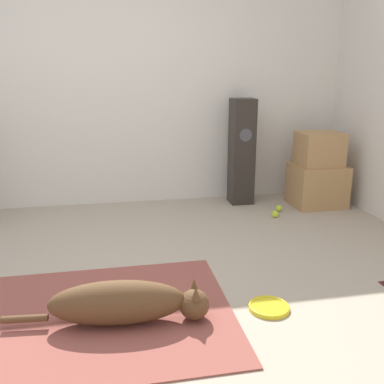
# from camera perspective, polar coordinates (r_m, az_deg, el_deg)

# --- Properties ---
(ground_plane) EXTENTS (12.00, 12.00, 0.00)m
(ground_plane) POSITION_cam_1_polar(r_m,az_deg,el_deg) (2.83, -10.49, -13.70)
(ground_plane) COLOR #B2A38E
(wall_back) EXTENTS (8.00, 0.06, 2.55)m
(wall_back) POSITION_cam_1_polar(r_m,az_deg,el_deg) (4.57, -11.77, 14.14)
(wall_back) COLOR silver
(wall_back) RESTS_ON ground_plane
(area_rug) EXTENTS (1.63, 1.25, 0.01)m
(area_rug) POSITION_cam_1_polar(r_m,az_deg,el_deg) (2.65, -13.05, -15.90)
(area_rug) COLOR #934C42
(area_rug) RESTS_ON ground_plane
(dog) EXTENTS (1.15, 0.29, 0.26)m
(dog) POSITION_cam_1_polar(r_m,az_deg,el_deg) (2.50, -8.80, -14.39)
(dog) COLOR brown
(dog) RESTS_ON area_rug
(frisbee) EXTENTS (0.25, 0.25, 0.03)m
(frisbee) POSITION_cam_1_polar(r_m,az_deg,el_deg) (2.71, 10.23, -14.86)
(frisbee) COLOR yellow
(frisbee) RESTS_ON ground_plane
(cardboard_box_lower) EXTENTS (0.53, 0.45, 0.44)m
(cardboard_box_lower) POSITION_cam_1_polar(r_m,az_deg,el_deg) (4.72, 16.33, 0.88)
(cardboard_box_lower) COLOR tan
(cardboard_box_lower) RESTS_ON ground_plane
(cardboard_box_upper) EXTENTS (0.43, 0.37, 0.35)m
(cardboard_box_upper) POSITION_cam_1_polar(r_m,az_deg,el_deg) (4.63, 16.60, 5.52)
(cardboard_box_upper) COLOR tan
(cardboard_box_upper) RESTS_ON cardboard_box_lower
(floor_speaker) EXTENTS (0.24, 0.24, 1.11)m
(floor_speaker) POSITION_cam_1_polar(r_m,az_deg,el_deg) (4.59, 6.64, 5.34)
(floor_speaker) COLOR #2D2823
(floor_speaker) RESTS_ON ground_plane
(tennis_ball_by_boxes) EXTENTS (0.07, 0.07, 0.07)m
(tennis_ball_by_boxes) POSITION_cam_1_polar(r_m,az_deg,el_deg) (4.46, 11.51, -2.12)
(tennis_ball_by_boxes) COLOR #C6E033
(tennis_ball_by_boxes) RESTS_ON ground_plane
(tennis_ball_near_speaker) EXTENTS (0.07, 0.07, 0.07)m
(tennis_ball_near_speaker) POSITION_cam_1_polar(r_m,az_deg,el_deg) (4.27, 11.03, -2.90)
(tennis_ball_near_speaker) COLOR #C6E033
(tennis_ball_near_speaker) RESTS_ON ground_plane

